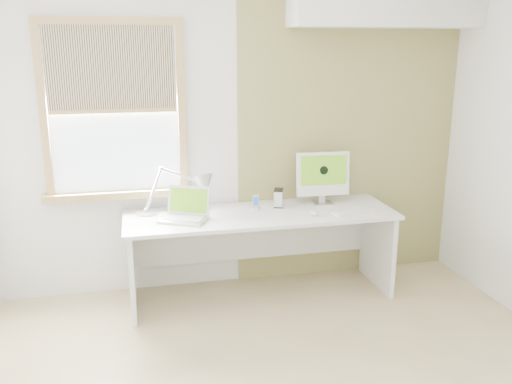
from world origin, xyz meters
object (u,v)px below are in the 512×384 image
object	(u,v)px
desk	(259,233)
imac	(323,175)
laptop	(186,211)
desk_lamp	(193,188)
external_drive	(279,198)

from	to	relation	value
desk	imac	world-z (taller)	imac
laptop	desk	bearing A→B (deg)	7.59
desk_lamp	imac	xyz separation A→B (m)	(1.11, 0.03, 0.05)
desk	laptop	size ratio (longest dim) A/B	5.03
laptop	external_drive	bearing A→B (deg)	11.46
desk_lamp	external_drive	distance (m)	0.73
desk_lamp	laptop	xyz separation A→B (m)	(-0.08, -0.15, -0.14)
desk_lamp	imac	size ratio (longest dim) A/B	1.48
desk	laptop	distance (m)	0.67
desk_lamp	external_drive	size ratio (longest dim) A/B	4.48
desk_lamp	desk	bearing A→B (deg)	-7.35
desk	external_drive	world-z (taller)	external_drive
desk_lamp	imac	world-z (taller)	imac
desk	imac	xyz separation A→B (m)	(0.58, 0.09, 0.45)
desk	desk_lamp	world-z (taller)	desk_lamp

